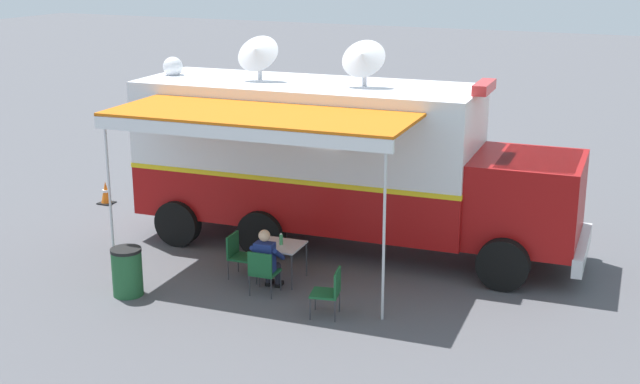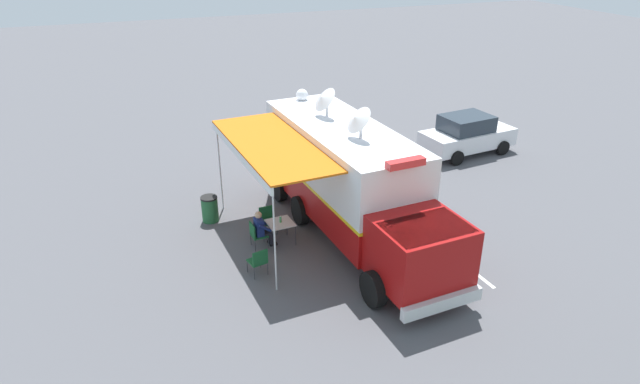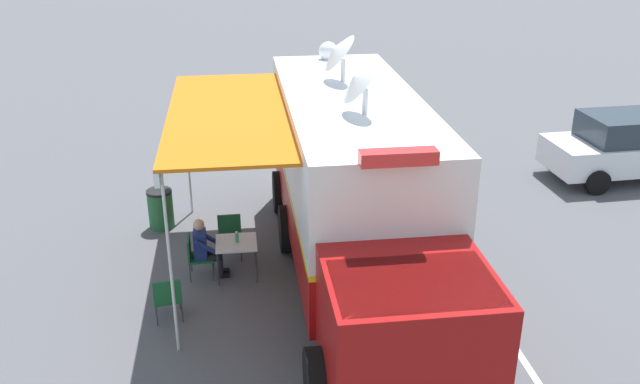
# 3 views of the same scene
# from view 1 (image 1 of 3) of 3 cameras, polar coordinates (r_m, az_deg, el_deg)

# --- Properties ---
(ground_plane) EXTENTS (100.00, 100.00, 0.00)m
(ground_plane) POSITION_cam_1_polar(r_m,az_deg,el_deg) (18.85, -0.82, -3.28)
(ground_plane) COLOR #515156
(lot_stripe) EXTENTS (0.43, 4.80, 0.01)m
(lot_stripe) POSITION_cam_1_polar(r_m,az_deg,el_deg) (20.12, 9.13, -2.21)
(lot_stripe) COLOR silver
(lot_stripe) RESTS_ON ground
(command_truck) EXTENTS (5.34, 9.63, 4.53)m
(command_truck) POSITION_cam_1_polar(r_m,az_deg,el_deg) (18.01, 1.33, 2.26)
(command_truck) COLOR #9E0F0F
(command_truck) RESTS_ON ground
(folding_table) EXTENTS (0.85, 0.85, 0.73)m
(folding_table) POSITION_cam_1_polar(r_m,az_deg,el_deg) (16.47, -2.60, -3.73)
(folding_table) COLOR silver
(folding_table) RESTS_ON ground
(water_bottle) EXTENTS (0.07, 0.07, 0.22)m
(water_bottle) POSITION_cam_1_polar(r_m,az_deg,el_deg) (16.44, -2.61, -3.17)
(water_bottle) COLOR #3F9959
(water_bottle) RESTS_ON folding_table
(folding_chair_at_table) EXTENTS (0.51, 0.51, 0.87)m
(folding_chair_at_table) POSITION_cam_1_polar(r_m,az_deg,el_deg) (15.86, -3.84, -5.17)
(folding_chair_at_table) COLOR #19562D
(folding_chair_at_table) RESTS_ON ground
(folding_chair_beside_table) EXTENTS (0.51, 0.51, 0.87)m
(folding_chair_beside_table) POSITION_cam_1_polar(r_m,az_deg,el_deg) (16.76, -5.47, -4.01)
(folding_chair_beside_table) COLOR #19562D
(folding_chair_beside_table) RESTS_ON ground
(folding_chair_spare_by_truck) EXTENTS (0.58, 0.58, 0.87)m
(folding_chair_spare_by_truck) POSITION_cam_1_polar(r_m,az_deg,el_deg) (14.95, 0.71, -6.49)
(folding_chair_spare_by_truck) COLOR #19562D
(folding_chair_spare_by_truck) RESTS_ON ground
(seated_responder) EXTENTS (0.68, 0.58, 1.25)m
(seated_responder) POSITION_cam_1_polar(r_m,az_deg,el_deg) (15.97, -3.57, -4.48)
(seated_responder) COLOR navy
(seated_responder) RESTS_ON ground
(trash_bin) EXTENTS (0.57, 0.57, 0.91)m
(trash_bin) POSITION_cam_1_polar(r_m,az_deg,el_deg) (16.26, -12.74, -5.21)
(trash_bin) COLOR #235B33
(trash_bin) RESTS_ON ground
(traffic_cone) EXTENTS (0.36, 0.36, 0.58)m
(traffic_cone) POSITION_cam_1_polar(r_m,az_deg,el_deg) (22.13, -14.10, -0.06)
(traffic_cone) COLOR black
(traffic_cone) RESTS_ON ground
(car_behind_truck) EXTENTS (4.37, 2.37, 1.76)m
(car_behind_truck) POSITION_cam_1_polar(r_m,az_deg,el_deg) (27.06, -1.37, 4.65)
(car_behind_truck) COLOR silver
(car_behind_truck) RESTS_ON ground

